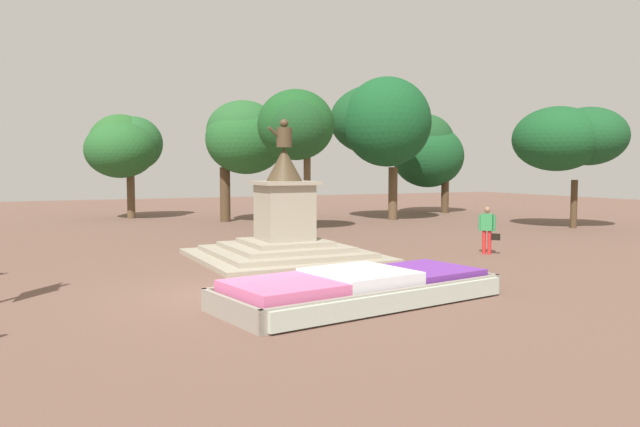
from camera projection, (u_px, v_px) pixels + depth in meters
ground_plane at (235, 295)px, 14.46m from camera, size 94.21×94.21×0.00m
flower_planter at (359, 289)px, 13.57m from camera, size 6.72×3.55×0.70m
statue_monument at (285, 232)px, 20.19m from camera, size 5.59×5.59×4.50m
pedestrian_with_handbag at (488, 228)px, 21.18m from camera, size 0.53×0.61×1.63m
park_tree_far_left at (570, 138)px, 30.10m from camera, size 5.09×4.85×5.91m
park_tree_behind_statue at (296, 125)px, 28.63m from camera, size 3.53×3.68×6.55m
park_tree_far_right at (124, 147)px, 36.20m from camera, size 4.58×4.84×6.07m
park_tree_street_side at (245, 136)px, 33.72m from camera, size 4.37×4.45×6.58m
park_tree_mid_canopy at (382, 121)px, 34.85m from camera, size 5.26×6.15×7.94m
park_tree_distant at (427, 151)px, 40.87m from camera, size 4.90×4.19×6.46m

